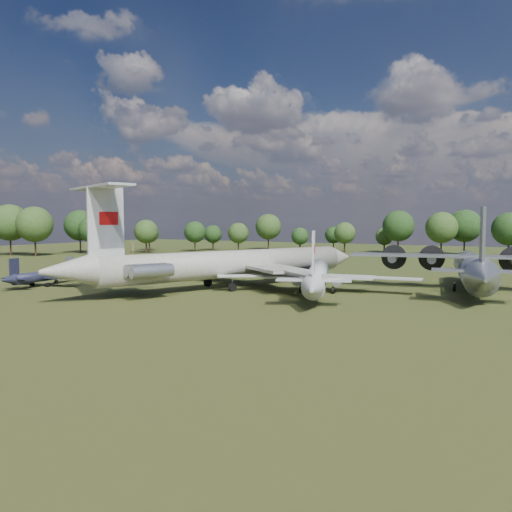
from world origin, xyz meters
The scene contains 7 objects.
ground centered at (0.00, 0.00, 0.00)m, with size 300.00×300.00×0.00m, color #244216.
il62_airliner centered at (0.78, -0.28, 2.80)m, with size 43.95×57.13×5.60m, color beige, non-canonical shape.
tu104_jet centered at (13.81, 1.44, 1.88)m, with size 28.21×37.61×3.76m, color silver, non-canonical shape.
an12_transport centered at (32.43, 13.72, 2.53)m, with size 34.34×38.38×5.05m, color #92949A, non-canonical shape.
small_prop_west centered at (-25.35, -13.69, 1.17)m, with size 11.66×15.90×2.33m, color black, non-canonical shape.
small_prop_northwest centered at (-29.54, -0.25, 0.96)m, with size 9.64×13.14×1.93m, color #A2A5AA, non-canonical shape.
person_on_il62 centered at (-5.17, -14.80, 6.40)m, with size 0.58×0.38×1.60m, color olive.
Camera 1 is at (41.34, -62.56, 9.96)m, focal length 35.00 mm.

